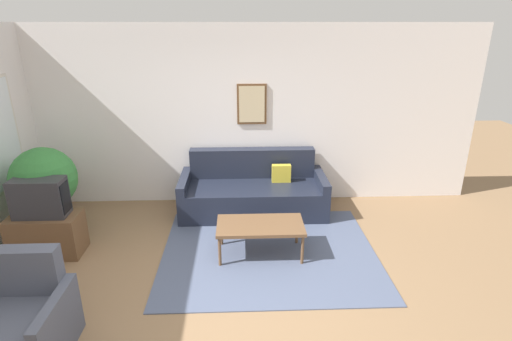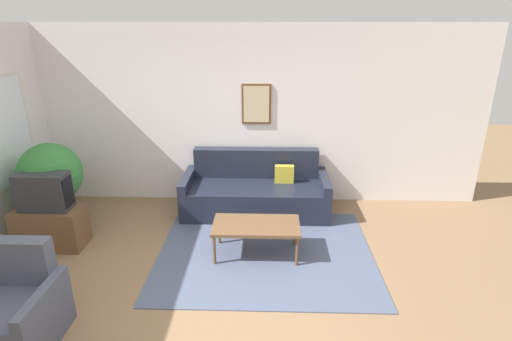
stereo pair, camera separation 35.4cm
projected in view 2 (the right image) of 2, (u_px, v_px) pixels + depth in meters
name	position (u px, v px, depth m)	size (l,w,h in m)	color
ground_plane	(194.00, 312.00, 3.95)	(16.00, 16.00, 0.00)	#846647
area_rug	(265.00, 252.00, 4.97)	(2.63, 2.18, 0.01)	#4C5670
wall_back	(222.00, 116.00, 6.07)	(8.00, 0.09, 2.70)	silver
couch	(256.00, 192.00, 5.99)	(2.13, 0.90, 0.89)	#1E2333
coffee_table	(256.00, 227.00, 4.80)	(1.05, 0.55, 0.42)	brown
tv_stand	(51.00, 227.00, 5.04)	(0.82, 0.43, 0.52)	brown
tv	(44.00, 192.00, 4.87)	(0.61, 0.28, 0.47)	#2D2D33
armchair	(3.00, 314.00, 3.48)	(0.91, 0.76, 0.89)	#474C5B
potted_plant_tall	(51.00, 175.00, 5.23)	(0.80, 0.80, 1.24)	#383D42
potted_plant_by_window	(59.00, 177.00, 5.81)	(0.55, 0.55, 0.89)	slate
potted_plant_small	(40.00, 203.00, 5.36)	(0.41, 0.41, 0.67)	slate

